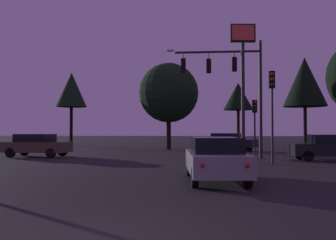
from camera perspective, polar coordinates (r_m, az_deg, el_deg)
name	(u,v)px	position (r m, az deg, el deg)	size (l,w,h in m)	color
ground_plane	(176,151)	(30.04, 1.23, -5.05)	(168.00, 168.00, 0.00)	black
traffic_signal_mast_arm	(231,77)	(22.78, 10.13, 6.77)	(6.03, 0.46, 7.40)	#232326
traffic_light_corner_left	(255,116)	(25.83, 13.80, 0.66)	(0.33, 0.37, 3.92)	#232326
traffic_light_corner_right	(272,99)	(19.28, 16.41, 3.32)	(0.32, 0.36, 4.86)	#232326
car_nearside_lane	(215,158)	(12.41, 7.60, -6.10)	(2.06, 4.54, 1.52)	gray
car_crossing_left	(37,145)	(25.14, -20.38, -3.78)	(4.41, 2.23, 1.52)	#473828
car_crossing_right	(329,147)	(22.31, 24.49, -4.01)	(4.26, 1.84, 1.52)	black
car_far_lane	(229,142)	(31.08, 9.76, -3.44)	(4.91, 3.78, 1.52)	black
store_sign_illuminated	(243,62)	(20.38, 11.95, 9.15)	(1.42, 0.37, 7.69)	#232326
tree_behind_sign	(305,82)	(36.42, 21.15, 5.72)	(4.06, 4.06, 8.77)	black
tree_left_far	(72,90)	(41.61, -15.27, 4.67)	(3.41, 3.41, 8.32)	black
tree_center_horizon	(238,97)	(45.42, 11.23, 3.71)	(3.74, 3.74, 7.78)	black
tree_lot_edge	(169,93)	(32.63, 0.11, 4.37)	(5.47, 5.47, 7.95)	black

